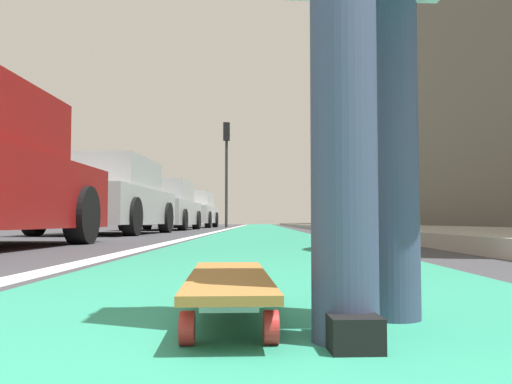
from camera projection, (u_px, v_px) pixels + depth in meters
name	position (u px, v px, depth m)	size (l,w,h in m)	color
ground_plane	(262.00, 235.00, 10.55)	(80.00, 80.00, 0.00)	#38383D
bike_lane_paint	(261.00, 227.00, 24.53)	(56.00, 1.94, 0.00)	#288466
lane_stripe_white	(231.00, 228.00, 20.54)	(52.00, 0.16, 0.01)	silver
sidewalk_curb	(355.00, 227.00, 18.52)	(52.00, 3.20, 0.14)	#9E9B93
building_facade	(413.00, 94.00, 22.78)	(40.00, 1.20, 11.03)	#635B51
skateboard	(229.00, 283.00, 1.42)	(0.85, 0.25, 0.11)	red
parked_car_mid	(108.00, 198.00, 10.98)	(4.51, 2.11, 1.50)	#B7B7BC
parked_car_far	(163.00, 207.00, 16.58)	(4.46, 1.93, 1.46)	#B7B7BC
parked_car_end	(191.00, 210.00, 23.10)	(4.26, 2.03, 1.49)	silver
traffic_light	(226.00, 155.00, 24.22)	(0.33, 0.28, 4.62)	#2D2D2D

